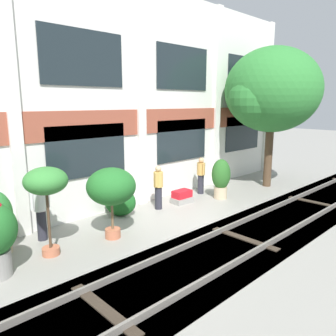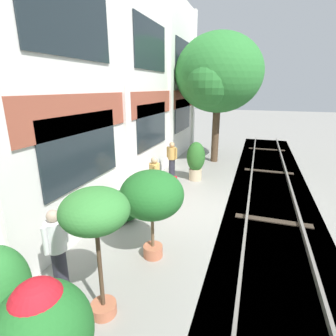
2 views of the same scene
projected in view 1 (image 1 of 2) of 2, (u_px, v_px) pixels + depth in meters
ground_plane at (188, 219)px, 10.89m from camera, size 80.00×80.00×0.00m
apartment_facade at (136, 99)px, 12.00m from camera, size 18.17×0.64×7.90m
rail_tracks at (245, 243)px, 9.35m from camera, size 25.81×2.80×0.43m
broadleaf_tree at (272, 93)px, 14.33m from camera, size 4.34×4.14×6.17m
potted_plant_square_trough at (182, 197)px, 12.58m from camera, size 0.82×0.55×0.49m
potted_plant_tall_urn at (46, 185)px, 7.96m from camera, size 1.06×1.06×2.27m
potted_plant_terracotta_small at (111, 188)px, 9.08m from camera, size 1.37×1.37×2.04m
potted_plant_ribbed_drum at (221, 177)px, 13.05m from camera, size 0.75×0.75×1.60m
resident_by_doorway at (201, 175)px, 13.76m from camera, size 0.34×0.50×1.54m
resident_watching_tracks at (158, 186)px, 11.74m from camera, size 0.48×0.34×1.59m
resident_near_plants at (41, 210)px, 9.05m from camera, size 0.53×0.34×1.66m
topiary_hedge at (120, 202)px, 11.11m from camera, size 1.20×1.29×0.96m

